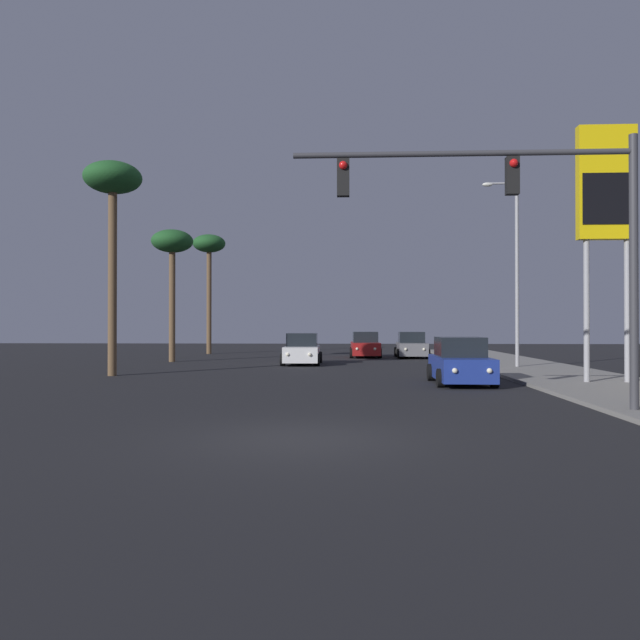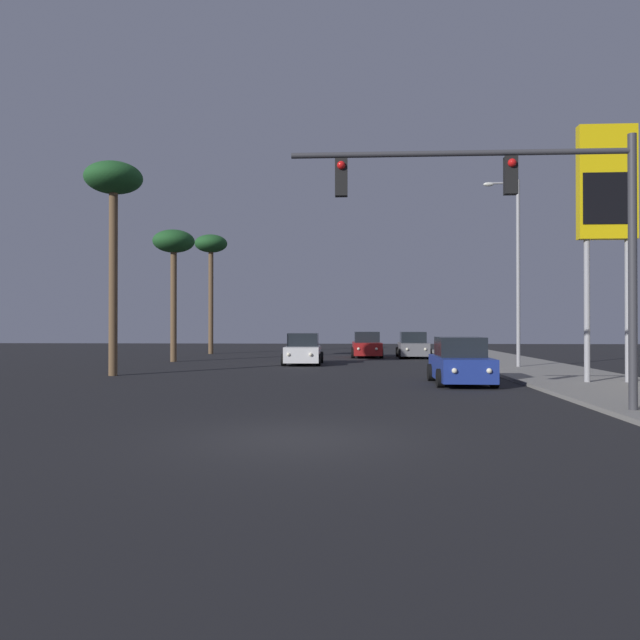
{
  "view_description": "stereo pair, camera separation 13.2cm",
  "coord_description": "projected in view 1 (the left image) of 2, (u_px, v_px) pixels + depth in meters",
  "views": [
    {
      "loc": [
        0.94,
        -11.54,
        2.1
      ],
      "look_at": [
        -0.21,
        11.69,
        2.3
      ],
      "focal_mm": 35.0,
      "sensor_mm": 36.0,
      "label": 1
    },
    {
      "loc": [
        1.07,
        -11.53,
        2.1
      ],
      "look_at": [
        -0.21,
        11.69,
        2.3
      ],
      "focal_mm": 35.0,
      "sensor_mm": 36.0,
      "label": 2
    }
  ],
  "objects": [
    {
      "name": "palm_tree_mid",
      "position": [
        172.0,
        247.0,
        36.04
      ],
      "size": [
        2.4,
        2.4,
        7.65
      ],
      "color": "brown",
      "rests_on": "ground"
    },
    {
      "name": "car_grey",
      "position": [
        411.0,
        346.0,
        40.48
      ],
      "size": [
        2.04,
        4.33,
        1.68
      ],
      "rotation": [
        0.0,
        0.0,
        3.12
      ],
      "color": "slate",
      "rests_on": "ground"
    },
    {
      "name": "sidewalk_right",
      "position": [
        604.0,
        386.0,
        21.07
      ],
      "size": [
        5.0,
        60.0,
        0.12
      ],
      "color": "gray",
      "rests_on": "ground"
    },
    {
      "name": "car_blue",
      "position": [
        460.0,
        363.0,
        22.37
      ],
      "size": [
        2.04,
        4.31,
        1.68
      ],
      "rotation": [
        0.0,
        0.0,
        3.14
      ],
      "color": "navy",
      "rests_on": "ground"
    },
    {
      "name": "ground_plane",
      "position": [
        300.0,
        439.0,
        11.55
      ],
      "size": [
        120.0,
        120.0,
        0.0
      ],
      "primitive_type": "plane",
      "color": "black"
    },
    {
      "name": "car_red",
      "position": [
        365.0,
        346.0,
        41.16
      ],
      "size": [
        2.04,
        4.33,
        1.68
      ],
      "rotation": [
        0.0,
        0.0,
        3.17
      ],
      "color": "maroon",
      "rests_on": "ground"
    },
    {
      "name": "palm_tree_far",
      "position": [
        209.0,
        250.0,
        46.05
      ],
      "size": [
        2.4,
        2.4,
        8.82
      ],
      "color": "brown",
      "rests_on": "ground"
    },
    {
      "name": "palm_tree_near",
      "position": [
        113.0,
        190.0,
        26.05
      ],
      "size": [
        2.4,
        2.4,
        8.96
      ],
      "color": "brown",
      "rests_on": "ground"
    },
    {
      "name": "gas_station_sign",
      "position": [
        606.0,
        197.0,
        21.87
      ],
      "size": [
        2.0,
        0.42,
        9.0
      ],
      "color": "#99999E",
      "rests_on": "sidewalk_right"
    },
    {
      "name": "car_white",
      "position": [
        302.0,
        350.0,
        33.57
      ],
      "size": [
        2.04,
        4.33,
        1.68
      ],
      "rotation": [
        0.0,
        0.0,
        3.17
      ],
      "color": "silver",
      "rests_on": "ground"
    },
    {
      "name": "street_lamp",
      "position": [
        514.0,
        263.0,
        30.03
      ],
      "size": [
        1.74,
        0.24,
        9.0
      ],
      "color": "#99999E",
      "rests_on": "sidewalk_right"
    },
    {
      "name": "traffic_light_mast",
      "position": [
        531.0,
        213.0,
        14.81
      ],
      "size": [
        8.16,
        0.36,
        6.5
      ],
      "color": "#38383D",
      "rests_on": "sidewalk_right"
    }
  ]
}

